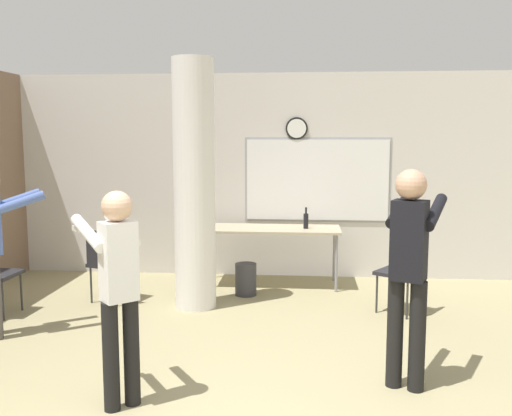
# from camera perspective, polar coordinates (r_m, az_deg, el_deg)

# --- Properties ---
(wall_back) EXTENTS (8.00, 0.15, 2.80)m
(wall_back) POSITION_cam_1_polar(r_m,az_deg,el_deg) (7.93, 0.95, 3.25)
(wall_back) COLOR silver
(wall_back) RESTS_ON ground_plane
(support_pillar) EXTENTS (0.46, 0.46, 2.80)m
(support_pillar) POSITION_cam_1_polar(r_m,az_deg,el_deg) (6.42, -6.19, 2.29)
(support_pillar) COLOR white
(support_pillar) RESTS_ON ground_plane
(folding_table) EXTENTS (1.82, 0.68, 0.76)m
(folding_table) POSITION_cam_1_polar(r_m,az_deg,el_deg) (7.44, 1.41, -2.36)
(folding_table) COLOR tan
(folding_table) RESTS_ON ground_plane
(bottle_on_table) EXTENTS (0.06, 0.06, 0.28)m
(bottle_on_table) POSITION_cam_1_polar(r_m,az_deg,el_deg) (7.38, 5.01, -1.25)
(bottle_on_table) COLOR black
(bottle_on_table) RESTS_ON folding_table
(waste_bin) EXTENTS (0.26, 0.26, 0.39)m
(waste_bin) POSITION_cam_1_polar(r_m,az_deg,el_deg) (7.06, -1.03, -7.14)
(waste_bin) COLOR #38383D
(waste_bin) RESTS_ON ground_plane
(chair_mid_room) EXTENTS (0.61, 0.61, 0.87)m
(chair_mid_room) POSITION_cam_1_polar(r_m,az_deg,el_deg) (6.48, 14.78, -5.83)
(chair_mid_room) COLOR #232328
(chair_mid_room) RESTS_ON ground_plane
(chair_near_pillar) EXTENTS (0.55, 0.55, 0.87)m
(chair_near_pillar) POSITION_cam_1_polar(r_m,az_deg,el_deg) (6.91, -14.52, -5.03)
(chair_near_pillar) COLOR #232328
(chair_near_pillar) RESTS_ON ground_plane
(person_playing_side) EXTENTS (0.55, 0.71, 1.70)m
(person_playing_side) POSITION_cam_1_polar(r_m,az_deg,el_deg) (4.50, 15.08, -5.14)
(person_playing_side) COLOR black
(person_playing_side) RESTS_ON ground_plane
(person_playing_front) EXTENTS (0.60, 0.61, 1.57)m
(person_playing_front) POSITION_cam_1_polar(r_m,az_deg,el_deg) (4.17, -13.67, -7.15)
(person_playing_front) COLOR black
(person_playing_front) RESTS_ON ground_plane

